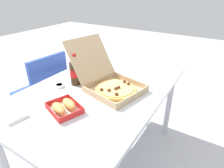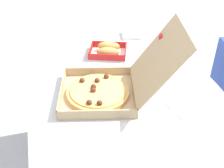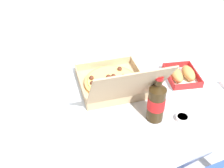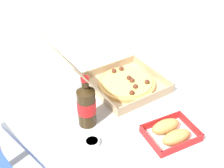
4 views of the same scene
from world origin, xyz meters
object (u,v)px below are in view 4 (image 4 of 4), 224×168
paper_menu (40,101)px  dipping_sauce_cup (92,142)px  pizza_box_open (119,82)px  bread_side_box (171,132)px  cola_bottle (86,105)px

paper_menu → dipping_sauce_cup: bearing=164.5°
pizza_box_open → dipping_sauce_cup: bearing=116.4°
pizza_box_open → bread_side_box: size_ratio=2.39×
cola_bottle → dipping_sauce_cup: bearing=145.9°
paper_menu → dipping_sauce_cup: 0.35m
cola_bottle → paper_menu: bearing=11.9°
paper_menu → pizza_box_open: bearing=-135.3°
pizza_box_open → dipping_sauce_cup: pizza_box_open is taller
bread_side_box → cola_bottle: (0.29, 0.17, 0.07)m
bread_side_box → paper_menu: size_ratio=1.09×
pizza_box_open → bread_side_box: 0.36m
bread_side_box → pizza_box_open: bearing=-13.9°
bread_side_box → dipping_sauce_cup: (0.19, 0.23, -0.01)m
bread_side_box → paper_menu: bread_side_box is taller
pizza_box_open → paper_menu: 0.36m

